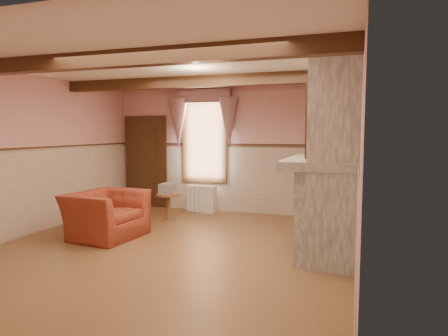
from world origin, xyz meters
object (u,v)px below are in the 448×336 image
(side_table, at_px, (168,207))
(radiator, at_px, (201,199))
(armchair, at_px, (106,215))
(bowl, at_px, (323,156))
(mantel_clock, at_px, (327,149))
(oil_lamp, at_px, (326,147))

(side_table, relative_size, radiator, 0.79)
(armchair, bearing_deg, bowl, -81.10)
(bowl, bearing_deg, mantel_clock, 90.00)
(radiator, distance_m, oil_lamp, 3.55)
(armchair, relative_size, bowl, 3.54)
(side_table, height_order, oil_lamp, oil_lamp)
(side_table, distance_m, radiator, 1.03)
(bowl, bearing_deg, radiator, 140.83)
(side_table, distance_m, mantel_clock, 3.43)
(armchair, xyz_separation_m, mantel_clock, (3.58, 1.04, 1.13))
(side_table, height_order, bowl, bowl)
(oil_lamp, bearing_deg, side_table, 166.29)
(oil_lamp, bearing_deg, mantel_clock, 90.00)
(bowl, relative_size, oil_lamp, 1.22)
(mantel_clock, bearing_deg, bowl, -90.00)
(armchair, xyz_separation_m, oil_lamp, (3.58, 0.76, 1.17))
(radiator, xyz_separation_m, mantel_clock, (2.83, -1.46, 1.22))
(armchair, height_order, side_table, armchair)
(bowl, relative_size, mantel_clock, 1.42)
(armchair, height_order, radiator, armchair)
(armchair, height_order, oil_lamp, oil_lamp)
(armchair, distance_m, bowl, 3.74)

